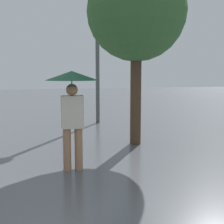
# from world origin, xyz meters

# --- Properties ---
(pedestrian) EXTENTS (0.91, 0.91, 1.74)m
(pedestrian) POSITION_xyz_m (0.23, 3.32, 1.34)
(pedestrian) COLOR #9E7051
(pedestrian) RESTS_ON ground_plane
(tree) EXTENTS (2.30, 2.30, 4.26)m
(tree) POSITION_xyz_m (1.93, 4.99, 3.08)
(tree) COLOR #473323
(tree) RESTS_ON ground_plane
(street_lamp) EXTENTS (0.37, 0.37, 4.01)m
(street_lamp) POSITION_xyz_m (1.66, 8.28, 2.74)
(street_lamp) COLOR #515456
(street_lamp) RESTS_ON ground_plane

